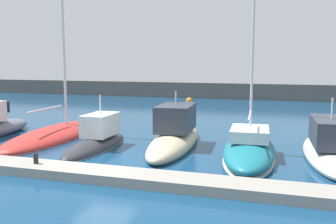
% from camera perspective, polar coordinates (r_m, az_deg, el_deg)
% --- Properties ---
extents(ground_plane, '(120.00, 120.00, 0.00)m').
position_cam_1_polar(ground_plane, '(17.39, -9.80, -7.98)').
color(ground_plane, navy).
extents(dock_pier, '(25.48, 1.47, 0.39)m').
position_cam_1_polar(dock_pier, '(15.72, -13.01, -9.04)').
color(dock_pier, gray).
rests_on(dock_pier, ground_plane).
extents(breakwater_seawall, '(108.00, 2.68, 1.97)m').
position_cam_1_polar(breakwater_seawall, '(48.41, 8.00, 3.32)').
color(breakwater_seawall, '#5B5651').
rests_on(breakwater_seawall, ground_plane).
extents(sailboat_red_second, '(3.56, 10.18, 18.36)m').
position_cam_1_polar(sailboat_red_second, '(24.11, -16.91, -3.25)').
color(sailboat_red_second, '#B72D28').
rests_on(sailboat_red_second, ground_plane).
extents(motorboat_charcoal_third, '(1.68, 6.32, 3.29)m').
position_cam_1_polar(motorboat_charcoal_third, '(20.56, -10.84, -4.38)').
color(motorboat_charcoal_third, '#2D2D33').
rests_on(motorboat_charcoal_third, ground_plane).
extents(motorboat_sand_fourth, '(2.75, 9.02, 3.39)m').
position_cam_1_polar(motorboat_sand_fourth, '(20.71, 1.10, -3.53)').
color(motorboat_sand_fourth, beige).
rests_on(motorboat_sand_fourth, ground_plane).
extents(sailboat_teal_fifth, '(2.93, 8.15, 16.83)m').
position_cam_1_polar(sailboat_teal_fifth, '(18.91, 12.36, -5.35)').
color(sailboat_teal_fifth, '#19707F').
rests_on(sailboat_teal_fifth, ground_plane).
extents(motorboat_ivory_sixth, '(2.51, 8.22, 3.32)m').
position_cam_1_polar(motorboat_ivory_sixth, '(19.60, 23.45, -5.04)').
color(motorboat_ivory_sixth, silver).
rests_on(motorboat_ivory_sixth, ground_plane).
extents(mooring_buoy_orange, '(0.80, 0.80, 0.80)m').
position_cam_1_polar(mooring_buoy_orange, '(44.46, 3.28, 1.72)').
color(mooring_buoy_orange, orange).
rests_on(mooring_buoy_orange, ground_plane).
extents(mooring_buoy_red, '(0.82, 0.82, 0.82)m').
position_cam_1_polar(mooring_buoy_red, '(34.83, 2.81, 0.04)').
color(mooring_buoy_red, red).
rests_on(mooring_buoy_red, ground_plane).
extents(dock_bollard, '(0.20, 0.20, 0.44)m').
position_cam_1_polar(dock_bollard, '(16.80, -19.62, -6.73)').
color(dock_bollard, black).
rests_on(dock_bollard, dock_pier).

